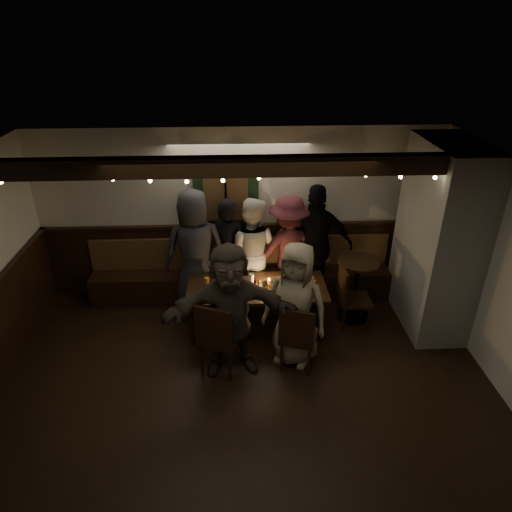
{
  "coord_description": "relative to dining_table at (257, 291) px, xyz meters",
  "views": [
    {
      "loc": [
        -0.08,
        -3.89,
        3.96
      ],
      "look_at": [
        0.2,
        1.6,
        1.05
      ],
      "focal_mm": 32.0,
      "sensor_mm": 36.0,
      "label": 1
    }
  ],
  "objects": [
    {
      "name": "room",
      "position": [
        0.87,
        0.02,
        0.45
      ],
      "size": [
        6.02,
        5.01,
        2.62
      ],
      "color": "black",
      "rests_on": "ground"
    },
    {
      "name": "dining_table",
      "position": [
        0.0,
        0.0,
        0.0
      ],
      "size": [
        1.9,
        0.81,
        0.82
      ],
      "color": "black",
      "rests_on": "ground"
    },
    {
      "name": "chair_near_left",
      "position": [
        -0.52,
        -0.9,
        -0.04
      ],
      "size": [
        0.6,
        0.6,
        1.02
      ],
      "color": "black",
      "rests_on": "ground"
    },
    {
      "name": "chair_near_right",
      "position": [
        0.45,
        -0.88,
        -0.09
      ],
      "size": [
        0.55,
        0.55,
        0.94
      ],
      "color": "black",
      "rests_on": "ground"
    },
    {
      "name": "chair_end",
      "position": [
        1.28,
        -0.02,
        -0.08
      ],
      "size": [
        0.44,
        0.44,
        0.95
      ],
      "color": "black",
      "rests_on": "ground"
    },
    {
      "name": "high_top",
      "position": [
        1.44,
        0.21,
        -0.03
      ],
      "size": [
        0.58,
        0.58,
        0.93
      ],
      "color": "black",
      "rests_on": "ground"
    },
    {
      "name": "person_a",
      "position": [
        -0.86,
        0.65,
        0.3
      ],
      "size": [
        1.0,
        0.75,
        1.85
      ],
      "primitive_type": "imported",
      "rotation": [
        0.0,
        0.0,
        3.34
      ],
      "color": "#25252B",
      "rests_on": "ground"
    },
    {
      "name": "person_b",
      "position": [
        -0.38,
        0.75,
        0.22
      ],
      "size": [
        0.72,
        0.6,
        1.69
      ],
      "primitive_type": "imported",
      "rotation": [
        0.0,
        0.0,
        2.77
      ],
      "color": "black",
      "rests_on": "ground"
    },
    {
      "name": "person_c",
      "position": [
        -0.04,
        0.74,
        0.22
      ],
      "size": [
        0.97,
        0.86,
        1.69
      ],
      "primitive_type": "imported",
      "rotation": [
        0.0,
        0.0,
        2.83
      ],
      "color": "#BAB6B0",
      "rests_on": "ground"
    },
    {
      "name": "person_d",
      "position": [
        0.51,
        0.77,
        0.23
      ],
      "size": [
        1.2,
        0.84,
        1.69
      ],
      "primitive_type": "imported",
      "rotation": [
        0.0,
        0.0,
        3.35
      ],
      "color": "#451B23",
      "rests_on": "ground"
    },
    {
      "name": "person_e",
      "position": [
        0.92,
        0.74,
        0.31
      ],
      "size": [
        1.15,
        0.63,
        1.86
      ],
      "primitive_type": "imported",
      "rotation": [
        0.0,
        0.0,
        2.98
      ],
      "color": "black",
      "rests_on": "ground"
    },
    {
      "name": "person_f",
      "position": [
        -0.36,
        -0.81,
        0.24
      ],
      "size": [
        1.65,
        0.67,
        1.73
      ],
      "primitive_type": "imported",
      "rotation": [
        0.0,
        0.0,
        0.1
      ],
      "color": "#3A3228",
      "rests_on": "ground"
    },
    {
      "name": "person_g",
      "position": [
        0.44,
        -0.67,
        0.2
      ],
      "size": [
        0.95,
        0.81,
        1.65
      ],
      "primitive_type": "imported",
      "rotation": [
        0.0,
        0.0,
        -0.43
      ],
      "color": "gray",
      "rests_on": "ground"
    }
  ]
}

